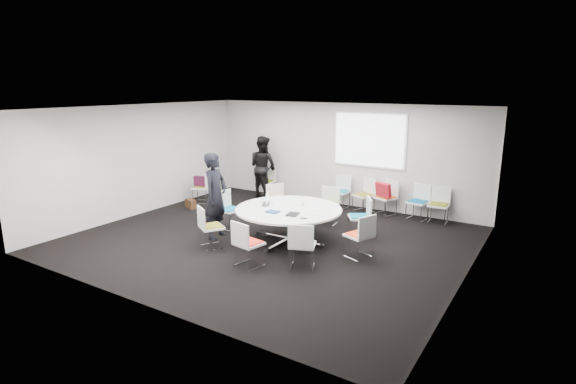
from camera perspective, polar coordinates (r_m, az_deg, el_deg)
The scene contains 31 objects.
room_shell at distance 9.40m, azimuth -1.84°, elevation 1.97°, with size 8.08×7.08×2.88m.
conference_table at distance 9.54m, azimuth 0.06°, elevation -3.16°, with size 2.25×2.25×0.73m.
projection_screen at distance 12.04m, azimuth 10.26°, elevation 6.48°, with size 1.90×0.03×1.35m, color white.
chair_ring_a at distance 8.84m, azimuth 9.01°, elevation -6.53°, with size 0.59×0.59×0.88m.
chair_ring_b at distance 10.02m, azimuth 9.08°, elevation -4.10°, with size 0.63×0.63×0.88m.
chair_ring_c at distance 10.83m, azimuth 5.03°, elevation -2.64°, with size 0.50×0.49×0.88m.
chair_ring_d at distance 11.10m, azimuth -1.31°, elevation -2.19°, with size 0.63×0.64×0.88m.
chair_ring_e at distance 10.56m, azimuth -7.43°, elevation -3.13°, with size 0.50×0.51×0.88m.
chair_ring_f at distance 9.37m, azimuth -9.71°, elevation -5.39°, with size 0.63×0.62×0.88m.
chair_ring_g at distance 8.35m, azimuth -5.05°, elevation -7.62°, with size 0.54×0.53×0.88m.
chair_ring_h at distance 8.25m, azimuth 1.81°, elevation -7.84°, with size 0.60×0.59×0.88m.
chair_back_a at distance 12.31m, azimuth 6.62°, elevation -0.71°, with size 0.47×0.46×0.88m.
chair_back_b at distance 12.00m, azimuth 9.60°, elevation -1.19°, with size 0.60×0.60×0.88m.
chair_back_c at distance 11.84m, azimuth 12.31°, elevation -1.51°, with size 0.60×0.59×0.88m.
chair_back_d at distance 11.60m, azimuth 16.13°, elevation -2.04°, with size 0.53×0.52×0.88m.
chair_back_e at distance 11.47m, azimuth 18.52°, elevation -2.40°, with size 0.48×0.47×0.88m.
chair_spare_left at distance 12.97m, azimuth -10.85°, elevation -0.13°, with size 0.59×0.60×0.88m.
chair_person_back at distance 13.51m, azimuth -2.78°, elevation 0.64°, with size 0.48×0.46×0.88m.
person_main at distance 9.81m, azimuth -9.19°, elevation -0.47°, with size 0.68×0.45×1.87m, color black.
person_back at distance 13.25m, azimuth -3.22°, elevation 3.20°, with size 0.89×0.69×1.83m, color black.
laptop at distance 9.77m, azimuth -2.53°, elevation -1.53°, with size 0.36×0.23×0.03m, color #333338.
laptop_lid at distance 9.79m, azimuth -2.65°, elevation -0.81°, with size 0.30×0.02×0.22m, color silver.
notebook_black at distance 9.02m, azimuth 0.60°, elevation -2.84°, with size 0.22×0.30×0.02m, color black.
tablet_folio at distance 9.19m, azimuth -1.97°, elevation -2.52°, with size 0.26×0.20×0.03m, color navy.
papers_right at distance 9.45m, azimuth 3.35°, elevation -2.15°, with size 0.30×0.21×0.00m, color silver.
papers_front at distance 9.07m, azimuth 3.88°, elevation -2.82°, with size 0.30×0.21×0.00m, color silver.
cup at distance 9.67m, azimuth 1.87°, elevation -1.50°, with size 0.08×0.08×0.09m, color white.
phone at distance 8.78m, azimuth 2.00°, elevation -3.35°, with size 0.14×0.07×0.01m, color black.
maroon_bag at distance 12.90m, azimuth -10.99°, elevation 1.36°, with size 0.40×0.14×0.28m, color #45122E.
brown_bag at distance 12.48m, azimuth -12.26°, elevation -1.47°, with size 0.36×0.16×0.24m, color #382312.
red_jacket at distance 11.53m, azimuth 12.00°, elevation 0.28°, with size 0.44×0.10×0.35m, color #A7141E.
Camera 1 is at (5.23, -7.64, 3.27)m, focal length 28.00 mm.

